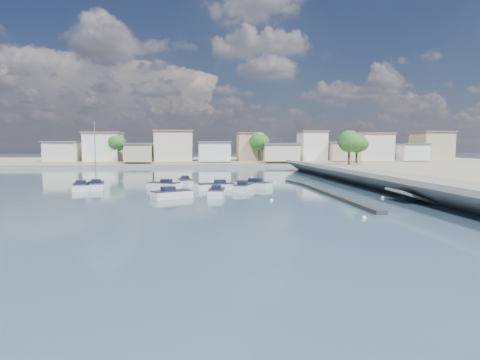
# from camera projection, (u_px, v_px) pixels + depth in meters

# --- Properties ---
(ground) EXTENTS (400.00, 400.00, 0.00)m
(ground) POSITION_uv_depth(u_px,v_px,m) (243.00, 176.00, 74.92)
(ground) COLOR #2B4457
(ground) RESTS_ON ground
(seawall_walkway) EXTENTS (5.00, 90.00, 1.80)m
(seawall_walkway) POSITION_uv_depth(u_px,v_px,m) (413.00, 184.00, 49.91)
(seawall_walkway) COLOR slate
(seawall_walkway) RESTS_ON ground
(breakwater) EXTENTS (2.00, 31.02, 0.35)m
(breakwater) POSITION_uv_depth(u_px,v_px,m) (323.00, 191.00, 48.51)
(breakwater) COLOR black
(breakwater) RESTS_ON ground
(far_shore_land) EXTENTS (160.00, 40.00, 1.40)m
(far_shore_land) POSITION_uv_depth(u_px,v_px,m) (225.00, 161.00, 126.41)
(far_shore_land) COLOR gray
(far_shore_land) RESTS_ON ground
(far_shore_quay) EXTENTS (160.00, 2.50, 0.80)m
(far_shore_quay) POSITION_uv_depth(u_px,v_px,m) (230.00, 165.00, 105.62)
(far_shore_quay) COLOR slate
(far_shore_quay) RESTS_ON ground
(far_town) EXTENTS (113.01, 12.80, 8.35)m
(far_town) POSITION_uv_depth(u_px,v_px,m) (267.00, 148.00, 112.15)
(far_town) COLOR beige
(far_town) RESTS_ON far_shore_land
(shore_trees) EXTENTS (74.56, 38.32, 7.92)m
(shore_trees) POSITION_uv_depth(u_px,v_px,m) (263.00, 143.00, 103.07)
(shore_trees) COLOR #38281E
(shore_trees) RESTS_ON ground
(motorboat_a) EXTENTS (2.19, 4.77, 1.48)m
(motorboat_a) POSITION_uv_depth(u_px,v_px,m) (217.00, 193.00, 45.24)
(motorboat_a) COLOR white
(motorboat_a) RESTS_ON ground
(motorboat_b) EXTENTS (3.20, 4.55, 1.48)m
(motorboat_b) POSITION_uv_depth(u_px,v_px,m) (244.00, 188.00, 50.51)
(motorboat_b) COLOR white
(motorboat_b) RESTS_ON ground
(motorboat_c) EXTENTS (5.43, 5.14, 1.48)m
(motorboat_c) POSITION_uv_depth(u_px,v_px,m) (250.00, 185.00, 54.51)
(motorboat_c) COLOR white
(motorboat_c) RESTS_ON ground
(motorboat_d) EXTENTS (5.49, 2.53, 1.48)m
(motorboat_d) POSITION_uv_depth(u_px,v_px,m) (214.00, 187.00, 51.62)
(motorboat_d) COLOR white
(motorboat_d) RESTS_ON ground
(motorboat_e) EXTENTS (2.96, 5.51, 1.48)m
(motorboat_e) POSITION_uv_depth(u_px,v_px,m) (81.00, 187.00, 51.68)
(motorboat_e) COLOR white
(motorboat_e) RESTS_ON ground
(motorboat_f) EXTENTS (4.63, 3.40, 1.48)m
(motorboat_f) POSITION_uv_depth(u_px,v_px,m) (162.00, 186.00, 52.96)
(motorboat_f) COLOR white
(motorboat_f) RESTS_ON ground
(motorboat_g) EXTENTS (2.45, 5.33, 1.48)m
(motorboat_g) POSITION_uv_depth(u_px,v_px,m) (185.00, 183.00, 57.53)
(motorboat_g) COLOR white
(motorboat_g) RESTS_ON ground
(motorboat_h) EXTENTS (4.63, 3.80, 1.48)m
(motorboat_h) POSITION_uv_depth(u_px,v_px,m) (174.00, 194.00, 43.64)
(motorboat_h) COLOR white
(motorboat_h) RESTS_ON ground
(sailboat) EXTENTS (3.11, 6.38, 9.00)m
(sailboat) POSITION_uv_depth(u_px,v_px,m) (96.00, 185.00, 52.98)
(sailboat) COLOR white
(sailboat) RESTS_ON ground
(mooring_buoys) EXTENTS (18.07, 40.22, 0.36)m
(mooring_buoys) POSITION_uv_depth(u_px,v_px,m) (281.00, 189.00, 51.58)
(mooring_buoys) COLOR white
(mooring_buoys) RESTS_ON ground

